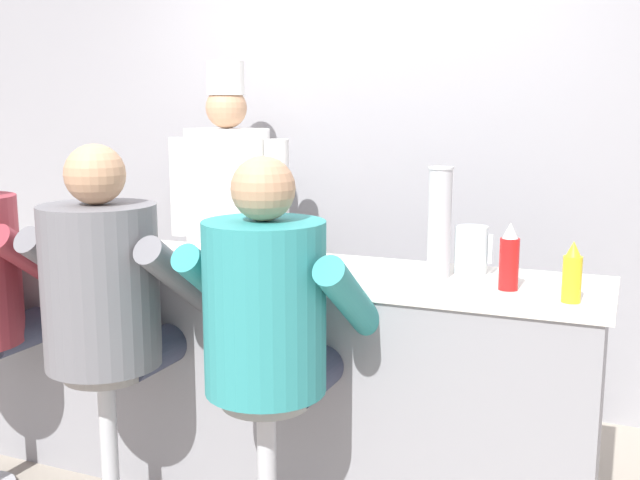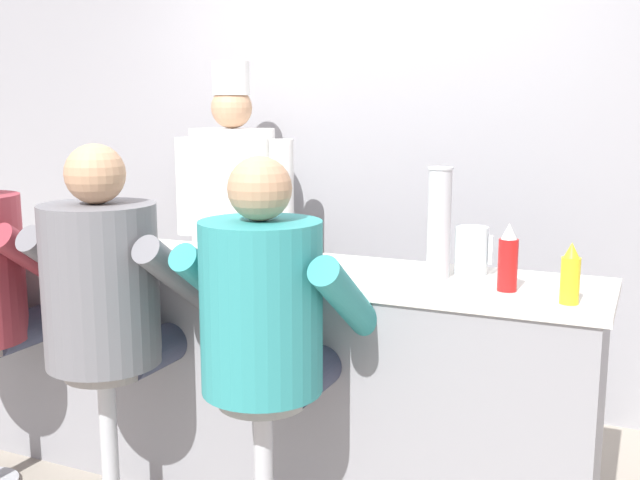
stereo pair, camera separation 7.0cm
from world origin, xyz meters
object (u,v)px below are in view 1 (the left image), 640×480
at_px(diner_seated_grey, 108,293).
at_px(coffee_mug_tan, 228,245).
at_px(ketchup_bottle_red, 509,259).
at_px(cereal_bowl, 276,259).
at_px(hot_sauce_bottle_orange, 304,260).
at_px(breakfast_plate, 152,256).
at_px(water_pitcher_clear, 471,250).
at_px(cup_stack_steel, 440,222).
at_px(cook_in_whites_near, 229,217).
at_px(mustard_bottle_yellow, 572,274).
at_px(diner_seated_teal, 270,316).

bearing_deg(diner_seated_grey, coffee_mug_tan, 73.12).
distance_m(ketchup_bottle_red, cereal_bowl, 0.95).
bearing_deg(diner_seated_grey, hot_sauce_bottle_orange, 29.70).
relative_size(ketchup_bottle_red, cereal_bowl, 1.47).
distance_m(ketchup_bottle_red, breakfast_plate, 1.51).
distance_m(breakfast_plate, cereal_bowl, 0.56).
xyz_separation_m(breakfast_plate, cereal_bowl, (0.56, 0.07, 0.01)).
height_order(breakfast_plate, diner_seated_grey, diner_seated_grey).
bearing_deg(water_pitcher_clear, cup_stack_steel, -133.73).
bearing_deg(coffee_mug_tan, diner_seated_grey, -106.88).
relative_size(water_pitcher_clear, cereal_bowl, 1.14).
distance_m(cereal_bowl, diner_seated_grey, 0.68).
bearing_deg(cook_in_whites_near, diner_seated_grey, -79.77).
xyz_separation_m(mustard_bottle_yellow, diner_seated_teal, (-0.95, -0.34, -0.16)).
xyz_separation_m(hot_sauce_bottle_orange, diner_seated_grey, (-0.65, -0.37, -0.11)).
xyz_separation_m(water_pitcher_clear, diner_seated_grey, (-1.23, -0.66, -0.14)).
relative_size(water_pitcher_clear, diner_seated_grey, 0.13).
xyz_separation_m(breakfast_plate, cup_stack_steel, (1.22, 0.14, 0.20)).
bearing_deg(cook_in_whites_near, coffee_mug_tan, -60.40).
height_order(breakfast_plate, cup_stack_steel, cup_stack_steel).
bearing_deg(cook_in_whites_near, breakfast_plate, -80.60).
distance_m(water_pitcher_clear, cup_stack_steel, 0.19).
xyz_separation_m(ketchup_bottle_red, coffee_mug_tan, (-1.23, 0.16, -0.06)).
distance_m(cup_stack_steel, diner_seated_teal, 0.76).
relative_size(hot_sauce_bottle_orange, breakfast_plate, 0.54).
height_order(ketchup_bottle_red, mustard_bottle_yellow, ketchup_bottle_red).
distance_m(mustard_bottle_yellow, water_pitcher_clear, 0.51).
bearing_deg(mustard_bottle_yellow, hot_sauce_bottle_orange, 178.53).
height_order(coffee_mug_tan, diner_seated_teal, diner_seated_teal).
bearing_deg(diner_seated_teal, breakfast_plate, 151.74).
distance_m(ketchup_bottle_red, coffee_mug_tan, 1.24).
relative_size(coffee_mug_tan, cup_stack_steel, 0.34).
bearing_deg(hot_sauce_bottle_orange, diner_seated_teal, -84.20).
bearing_deg(diner_seated_teal, coffee_mug_tan, 129.99).
height_order(mustard_bottle_yellow, cereal_bowl, mustard_bottle_yellow).
bearing_deg(cereal_bowl, water_pitcher_clear, 12.45).
bearing_deg(cup_stack_steel, cook_in_whites_near, 149.98).
xyz_separation_m(hot_sauce_bottle_orange, breakfast_plate, (-0.73, 0.05, -0.05)).
bearing_deg(cook_in_whites_near, hot_sauce_bottle_orange, -47.65).
height_order(breakfast_plate, cereal_bowl, cereal_bowl).
bearing_deg(diner_seated_grey, cup_stack_steel, 25.86).
relative_size(water_pitcher_clear, cook_in_whites_near, 0.10).
height_order(cereal_bowl, cup_stack_steel, cup_stack_steel).
distance_m(coffee_mug_tan, cup_stack_steel, 0.97).
xyz_separation_m(mustard_bottle_yellow, cereal_bowl, (-1.17, 0.14, -0.07)).
distance_m(diner_seated_grey, diner_seated_teal, 0.68).
distance_m(cup_stack_steel, diner_seated_grey, 1.28).
bearing_deg(breakfast_plate, cereal_bowl, 7.49).
bearing_deg(cereal_bowl, coffee_mug_tan, 158.84).
bearing_deg(coffee_mug_tan, cup_stack_steel, -2.92).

